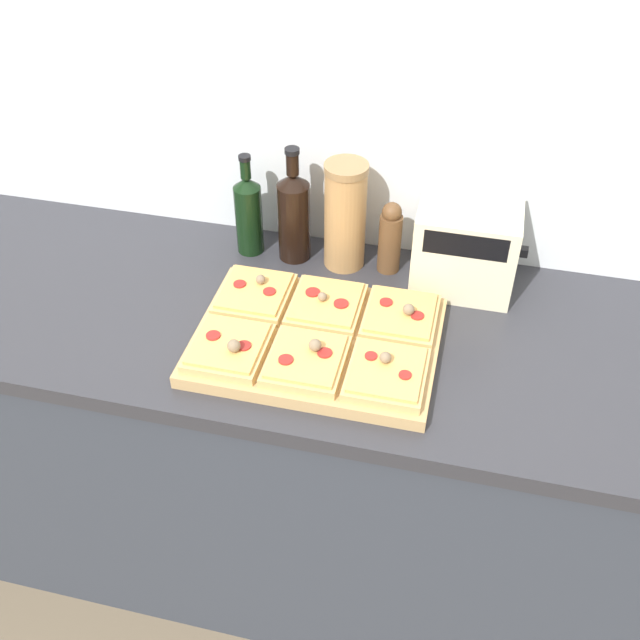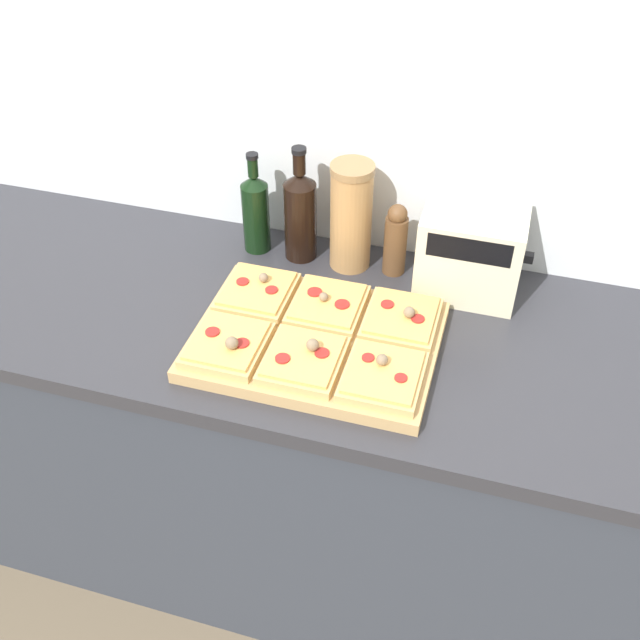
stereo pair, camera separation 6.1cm
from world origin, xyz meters
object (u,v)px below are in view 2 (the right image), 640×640
(olive_oil_bottle, at_px, (256,211))
(grain_jar_tall, at_px, (351,216))
(cutting_board, at_px, (316,341))
(pepper_mill, at_px, (396,240))
(wine_bottle, at_px, (300,214))
(toaster_oven, at_px, (471,252))

(olive_oil_bottle, xyz_separation_m, grain_jar_tall, (0.24, 0.00, 0.03))
(cutting_board, height_order, pepper_mill, pepper_mill)
(wine_bottle, relative_size, pepper_mill, 1.59)
(pepper_mill, bearing_deg, wine_bottle, 180.00)
(grain_jar_tall, bearing_deg, cutting_board, -88.76)
(olive_oil_bottle, distance_m, wine_bottle, 0.12)
(cutting_board, xyz_separation_m, olive_oil_bottle, (-0.25, 0.31, 0.09))
(toaster_oven, bearing_deg, cutting_board, -133.71)
(pepper_mill, bearing_deg, olive_oil_bottle, 180.00)
(olive_oil_bottle, bearing_deg, wine_bottle, 0.00)
(olive_oil_bottle, relative_size, grain_jar_tall, 0.97)
(wine_bottle, xyz_separation_m, toaster_oven, (0.41, -0.02, -0.02))
(wine_bottle, xyz_separation_m, grain_jar_tall, (0.13, 0.00, 0.01))
(wine_bottle, distance_m, grain_jar_tall, 0.13)
(olive_oil_bottle, distance_m, grain_jar_tall, 0.24)
(olive_oil_bottle, bearing_deg, toaster_oven, -2.18)
(olive_oil_bottle, xyz_separation_m, pepper_mill, (0.35, 0.00, -0.02))
(olive_oil_bottle, height_order, toaster_oven, olive_oil_bottle)
(cutting_board, xyz_separation_m, wine_bottle, (-0.13, 0.31, 0.11))
(cutting_board, xyz_separation_m, toaster_oven, (0.28, 0.29, 0.09))
(toaster_oven, bearing_deg, olive_oil_bottle, 177.82)
(olive_oil_bottle, bearing_deg, grain_jar_tall, 0.00)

